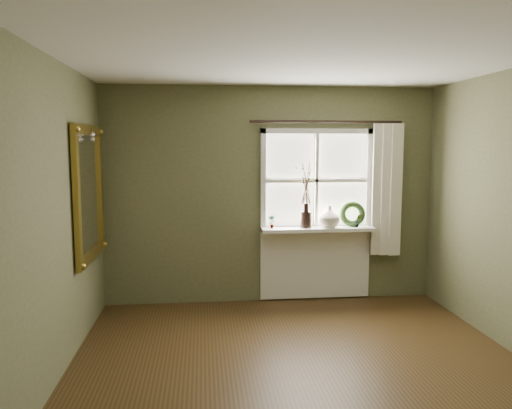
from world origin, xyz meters
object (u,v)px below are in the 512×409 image
at_px(dark_jug, 306,220).
at_px(cream_vase, 330,216).
at_px(wreath, 352,217).
at_px(gilt_mirror, 89,193).

relative_size(dark_jug, cream_vase, 0.75).
xyz_separation_m(dark_jug, wreath, (0.58, 0.04, 0.02)).
distance_m(cream_vase, gilt_mirror, 2.76).
height_order(dark_jug, cream_vase, cream_vase).
bearing_deg(dark_jug, gilt_mirror, -164.94).
height_order(cream_vase, gilt_mirror, gilt_mirror).
distance_m(dark_jug, gilt_mirror, 2.48).
relative_size(dark_jug, gilt_mirror, 0.14).
bearing_deg(cream_vase, gilt_mirror, -166.52).
relative_size(wreath, gilt_mirror, 0.23).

